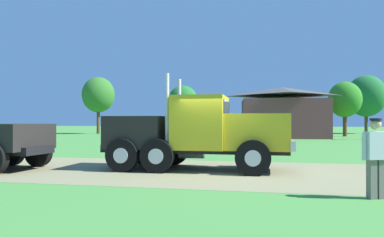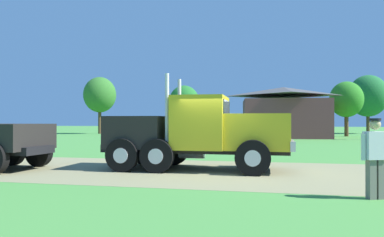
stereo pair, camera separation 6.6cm
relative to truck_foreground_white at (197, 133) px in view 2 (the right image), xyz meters
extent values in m
plane|color=#478D3C|center=(0.89, -0.51, -1.32)|extent=(200.00, 200.00, 0.00)
cube|color=#87835B|center=(0.89, -0.51, -1.32)|extent=(120.00, 6.67, 0.01)
cube|color=black|center=(-0.07, -0.01, -0.56)|extent=(6.67, 1.58, 0.28)
cube|color=gold|center=(2.17, 0.00, 0.07)|extent=(2.20, 2.03, 1.24)
cube|color=silver|center=(3.31, 0.01, -0.38)|extent=(0.17, 2.21, 0.32)
cube|color=gold|center=(0.17, -0.01, 0.38)|extent=(1.83, 2.32, 1.88)
cube|color=#2D3D4C|center=(1.09, 0.00, 0.76)|extent=(0.05, 1.92, 0.83)
cylinder|color=silver|center=(-0.87, 0.90, 0.76)|extent=(0.14, 0.14, 2.64)
cylinder|color=silver|center=(-0.86, -0.93, 0.76)|extent=(0.14, 0.14, 2.64)
cylinder|color=silver|center=(-0.39, 1.00, -0.77)|extent=(1.00, 0.53, 0.52)
cube|color=black|center=(-2.17, -0.02, 0.03)|extent=(2.07, 2.32, 1.17)
cylinder|color=black|center=(2.05, 1.15, -0.75)|extent=(1.16, 0.31, 1.15)
cylinder|color=silver|center=(2.05, 1.31, -0.75)|extent=(0.52, 0.04, 0.52)
cylinder|color=black|center=(2.07, -1.15, -0.75)|extent=(1.16, 0.31, 1.15)
cylinder|color=silver|center=(2.07, -1.31, -0.75)|extent=(0.52, 0.04, 0.52)
cylinder|color=black|center=(-2.41, 1.13, -0.75)|extent=(1.16, 0.31, 1.15)
cylinder|color=silver|center=(-2.41, 1.29, -0.75)|extent=(0.52, 0.04, 0.52)
cylinder|color=black|center=(-2.39, -1.18, -0.75)|extent=(1.16, 0.31, 1.15)
cylinder|color=silver|center=(-2.39, -1.34, -0.75)|extent=(0.52, 0.04, 0.52)
cylinder|color=black|center=(-1.16, 1.13, -0.75)|extent=(1.16, 0.31, 1.15)
cylinder|color=silver|center=(-1.16, 1.29, -0.75)|extent=(0.52, 0.04, 0.52)
cylinder|color=black|center=(-1.14, -1.17, -0.75)|extent=(1.16, 0.31, 1.15)
cylinder|color=silver|center=(-1.14, -1.33, -0.75)|extent=(0.52, 0.04, 0.52)
cylinder|color=black|center=(-6.15, -0.44, -0.78)|extent=(1.11, 0.38, 1.09)
cylinder|color=silver|center=(-6.14, -0.28, -0.78)|extent=(0.49, 0.07, 0.49)
cylinder|color=black|center=(-7.40, -0.35, -0.78)|extent=(1.11, 0.38, 1.09)
cylinder|color=silver|center=(-7.39, -0.19, -0.78)|extent=(0.49, 0.07, 0.49)
cube|color=silver|center=(4.92, -4.05, -0.11)|extent=(0.52, 0.40, 0.63)
sphere|color=tan|center=(4.92, -4.05, 0.36)|extent=(0.24, 0.24, 0.24)
cylinder|color=black|center=(4.92, -4.05, 0.48)|extent=(0.25, 0.25, 0.06)
cube|color=slate|center=(5.02, -4.02, -0.88)|extent=(0.21, 0.22, 0.89)
cube|color=slate|center=(4.82, -4.08, -0.88)|extent=(0.21, 0.22, 0.89)
cylinder|color=silver|center=(4.65, -4.14, -0.14)|extent=(0.10, 0.10, 0.60)
cube|color=brown|center=(4.20, 26.75, 0.66)|extent=(9.07, 8.30, 3.97)
pyramid|color=#4A4A4A|center=(4.20, 26.75, 3.57)|extent=(9.52, 8.72, 0.92)
cube|color=black|center=(3.29, 22.84, -0.22)|extent=(1.80, 0.22, 2.20)
cylinder|color=#513823|center=(-19.86, 32.62, 0.46)|extent=(0.44, 0.44, 3.56)
ellipsoid|color=#316D26|center=(-19.86, 32.62, 3.99)|extent=(4.38, 4.38, 4.82)
cylinder|color=#513823|center=(-7.41, 29.83, -0.06)|extent=(0.44, 0.44, 2.52)
ellipsoid|color=#236E28|center=(-7.41, 29.83, 2.69)|extent=(3.73, 3.73, 4.10)
cylinder|color=#513823|center=(16.07, 40.75, 0.23)|extent=(0.44, 0.44, 3.12)
ellipsoid|color=#1E672E|center=(16.07, 40.75, 3.88)|extent=(5.21, 5.21, 5.74)
cylinder|color=#513823|center=(11.27, 30.66, 0.04)|extent=(0.44, 0.44, 2.72)
ellipsoid|color=#2B7B20|center=(11.27, 30.66, 2.87)|extent=(3.68, 3.68, 4.05)
camera|label=1|loc=(2.47, -12.93, 0.45)|focal=33.82mm
camera|label=2|loc=(2.53, -12.91, 0.45)|focal=33.82mm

